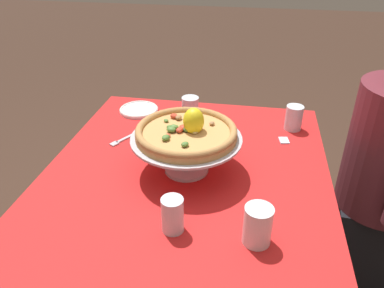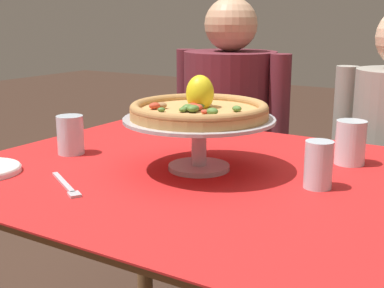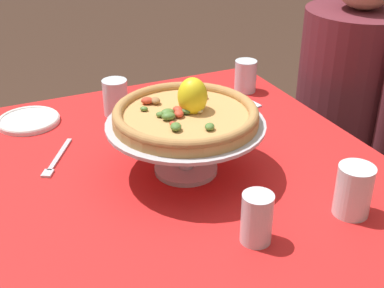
# 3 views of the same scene
# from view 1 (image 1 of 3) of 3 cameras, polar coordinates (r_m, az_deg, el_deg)

# --- Properties ---
(dining_table) EXTENTS (1.15, 0.99, 0.73)m
(dining_table) POSITION_cam_1_polar(r_m,az_deg,el_deg) (1.38, -0.80, -7.50)
(dining_table) COLOR brown
(dining_table) RESTS_ON ground
(pizza_stand) EXTENTS (0.37, 0.37, 0.13)m
(pizza_stand) POSITION_cam_1_polar(r_m,az_deg,el_deg) (1.27, -0.66, -0.13)
(pizza_stand) COLOR #B7B7C1
(pizza_stand) RESTS_ON dining_table
(pizza) EXTENTS (0.34, 0.34, 0.10)m
(pizza) POSITION_cam_1_polar(r_m,az_deg,el_deg) (1.24, -0.64, 2.01)
(pizza) COLOR tan
(pizza) RESTS_ON pizza_stand
(water_glass_side_left) EXTENTS (0.07, 0.07, 0.11)m
(water_glass_side_left) POSITION_cam_1_polar(r_m,az_deg,el_deg) (1.63, -0.27, 5.09)
(water_glass_side_left) COLOR silver
(water_glass_side_left) RESTS_ON dining_table
(water_glass_back_right) EXTENTS (0.08, 0.08, 0.11)m
(water_glass_back_right) POSITION_cam_1_polar(r_m,az_deg,el_deg) (1.04, 9.89, -12.38)
(water_glass_back_right) COLOR silver
(water_glass_back_right) RESTS_ON dining_table
(water_glass_side_right) EXTENTS (0.06, 0.06, 0.11)m
(water_glass_side_right) POSITION_cam_1_polar(r_m,az_deg,el_deg) (1.06, -2.96, -10.97)
(water_glass_side_right) COLOR silver
(water_glass_side_right) RESTS_ON dining_table
(water_glass_back_left) EXTENTS (0.07, 0.07, 0.10)m
(water_glass_back_left) POSITION_cam_1_polar(r_m,az_deg,el_deg) (1.62, 15.14, 3.64)
(water_glass_back_left) COLOR silver
(water_glass_back_left) RESTS_ON dining_table
(side_plate) EXTENTS (0.18, 0.18, 0.02)m
(side_plate) POSITION_cam_1_polar(r_m,az_deg,el_deg) (1.75, -8.06, 5.20)
(side_plate) COLOR white
(side_plate) RESTS_ON dining_table
(dinner_fork) EXTENTS (0.17, 0.11, 0.01)m
(dinner_fork) POSITION_cam_1_polar(r_m,az_deg,el_deg) (1.53, -9.76, 0.99)
(dinner_fork) COLOR #B7B7C1
(dinner_fork) RESTS_ON dining_table
(sugar_packet) EXTENTS (0.06, 0.04, 0.00)m
(sugar_packet) POSITION_cam_1_polar(r_m,az_deg,el_deg) (1.54, 13.77, 0.53)
(sugar_packet) COLOR silver
(sugar_packet) RESTS_ON dining_table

